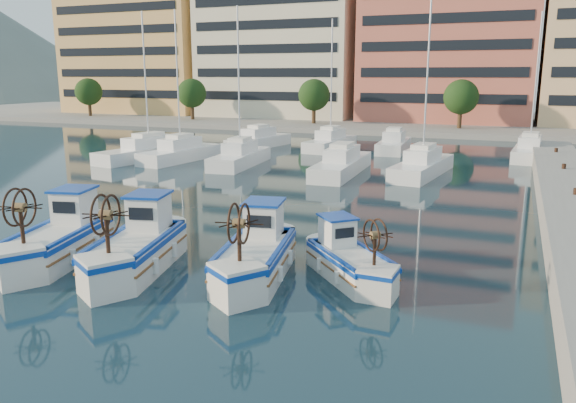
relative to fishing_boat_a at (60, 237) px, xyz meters
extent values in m
plane|color=#1B3648|center=(5.12, -0.27, -0.86)|extent=(300.00, 300.00, 0.00)
cube|color=gray|center=(5.12, 66.73, -0.56)|extent=(180.00, 40.00, 0.60)
cube|color=#E5AC61|center=(-42.88, 64.73, 11.74)|extent=(24.00, 14.00, 24.00)
cube|color=black|center=(-42.88, 57.73, 11.74)|extent=(22.08, 0.12, 21.60)
cube|color=beige|center=(-17.88, 64.73, 10.24)|extent=(23.00, 14.00, 21.00)
cube|color=black|center=(-17.88, 57.73, 10.24)|extent=(21.16, 0.12, 18.90)
cube|color=#C5604C|center=(6.12, 64.73, 12.24)|extent=(22.00, 14.00, 25.00)
cube|color=black|center=(6.12, 57.73, 12.24)|extent=(20.24, 0.12, 22.50)
cylinder|color=#3F2B19|center=(-44.88, 53.23, 0.64)|extent=(0.50, 0.50, 3.00)
sphere|color=#1F4017|center=(-44.88, 53.23, 3.34)|extent=(4.00, 4.00, 4.00)
cylinder|color=#3F2B19|center=(-26.88, 53.23, 0.64)|extent=(0.50, 0.50, 3.00)
sphere|color=#1F4017|center=(-26.88, 53.23, 3.34)|extent=(4.00, 4.00, 4.00)
cylinder|color=#3F2B19|center=(-8.88, 53.23, 0.64)|extent=(0.50, 0.50, 3.00)
sphere|color=#1F4017|center=(-8.88, 53.23, 3.34)|extent=(4.00, 4.00, 4.00)
cylinder|color=#3F2B19|center=(9.12, 53.23, 0.64)|extent=(0.50, 0.50, 3.00)
sphere|color=#1F4017|center=(9.12, 53.23, 3.34)|extent=(4.00, 4.00, 4.00)
cube|color=white|center=(-12.24, 22.58, -0.36)|extent=(3.75, 10.34, 1.00)
cylinder|color=silver|center=(-12.24, 22.58, 5.14)|extent=(0.12, 0.12, 11.00)
cube|color=white|center=(-9.27, 22.59, -0.36)|extent=(3.07, 8.27, 1.00)
cylinder|color=silver|center=(-9.27, 22.59, 5.14)|extent=(0.12, 0.12, 11.00)
cube|color=white|center=(-3.81, 22.24, -0.36)|extent=(2.97, 8.16, 1.00)
cylinder|color=silver|center=(-3.81, 22.24, 5.14)|extent=(0.12, 0.12, 11.00)
cube|color=white|center=(4.31, 21.70, -0.36)|extent=(2.57, 9.40, 1.00)
cube|color=white|center=(9.58, 23.16, -0.36)|extent=(3.22, 8.91, 1.00)
cylinder|color=silver|center=(9.58, 23.16, 5.14)|extent=(0.12, 0.12, 11.00)
cube|color=white|center=(-7.10, 32.68, -0.36)|extent=(3.54, 8.23, 1.00)
cube|color=white|center=(-0.39, 33.79, -0.36)|extent=(2.88, 8.06, 1.00)
cylinder|color=silver|center=(-0.39, 33.79, 5.14)|extent=(0.12, 0.12, 11.00)
cube|color=white|center=(5.32, 34.42, -0.36)|extent=(2.59, 7.30, 1.00)
cube|color=white|center=(16.45, 34.41, -0.36)|extent=(2.80, 8.71, 1.00)
cylinder|color=silver|center=(16.45, 34.41, 5.14)|extent=(0.12, 0.12, 11.00)
cube|color=white|center=(0.04, -0.15, -0.28)|extent=(3.02, 4.98, 1.16)
cube|color=#0C37A1|center=(0.04, -0.15, 0.16)|extent=(3.11, 5.13, 0.18)
cube|color=#1B34D7|center=(0.04, -0.15, 0.09)|extent=(2.48, 4.42, 0.07)
cube|color=white|center=(-0.27, 1.14, 0.90)|extent=(1.52, 1.68, 1.22)
cube|color=#0C37A1|center=(-0.27, 1.14, 1.57)|extent=(1.72, 1.88, 0.09)
cylinder|color=#331E14|center=(0.50, -2.09, 0.94)|extent=(0.13, 0.13, 1.28)
cylinder|color=brown|center=(0.50, -2.09, 1.62)|extent=(0.42, 0.38, 0.31)
torus|color=#331E14|center=(0.34, -2.13, 1.62)|extent=(0.38, 1.28, 1.29)
torus|color=#331E14|center=(0.66, -2.05, 1.62)|extent=(0.38, 1.28, 1.29)
cube|color=white|center=(3.32, 0.06, -0.28)|extent=(3.03, 5.01, 1.17)
cube|color=#0C37A1|center=(3.32, 0.06, 0.16)|extent=(3.13, 5.16, 0.18)
cube|color=#1B34D7|center=(3.32, 0.06, 0.09)|extent=(2.50, 4.45, 0.07)
cube|color=white|center=(3.01, 1.36, 0.91)|extent=(1.53, 1.69, 1.22)
cube|color=#0C37A1|center=(3.01, 1.36, 1.58)|extent=(1.73, 1.89, 0.09)
cylinder|color=#331E14|center=(3.79, -1.88, 0.95)|extent=(0.13, 0.13, 1.29)
cylinder|color=brown|center=(3.79, -1.88, 1.64)|extent=(0.42, 0.39, 0.31)
torus|color=#331E14|center=(3.63, -1.92, 1.64)|extent=(0.38, 1.28, 1.30)
torus|color=#331E14|center=(3.95, -1.84, 1.64)|extent=(0.38, 1.28, 1.30)
cube|color=white|center=(7.48, 0.98, -0.31)|extent=(2.74, 4.74, 1.11)
cube|color=#0C37A1|center=(7.48, 0.98, 0.12)|extent=(2.82, 4.89, 0.17)
cube|color=#1B34D7|center=(7.48, 0.98, 0.05)|extent=(2.24, 4.23, 0.06)
cube|color=white|center=(7.24, 2.23, 0.84)|extent=(1.41, 1.58, 1.17)
cube|color=#0C37A1|center=(7.24, 2.23, 1.47)|extent=(1.60, 1.77, 0.08)
cylinder|color=#331E14|center=(7.85, -0.89, 0.87)|extent=(0.13, 0.13, 1.23)
cylinder|color=brown|center=(7.85, -0.89, 1.53)|extent=(0.39, 0.36, 0.30)
torus|color=#331E14|center=(7.70, -0.92, 1.53)|extent=(0.31, 1.23, 1.24)
torus|color=#331E14|center=(8.01, -0.86, 1.53)|extent=(0.31, 1.23, 1.24)
cube|color=white|center=(10.49, 2.03, -0.41)|extent=(3.63, 3.73, 0.91)
cube|color=#0C37A1|center=(10.49, 2.03, -0.06)|extent=(3.74, 3.85, 0.14)
cube|color=#1B34D7|center=(10.49, 2.03, -0.12)|extent=(3.13, 3.23, 0.05)
cube|color=white|center=(9.78, 2.79, 0.53)|extent=(1.47, 1.48, 0.95)
cube|color=#0C37A1|center=(9.78, 2.79, 1.05)|extent=(1.65, 1.66, 0.07)
cylinder|color=#331E14|center=(11.56, 0.89, 0.55)|extent=(0.10, 0.10, 1.01)
cylinder|color=brown|center=(11.56, 0.89, 1.09)|extent=(0.37, 0.37, 0.24)
torus|color=#331E14|center=(11.46, 0.80, 1.09)|extent=(0.74, 0.79, 1.02)
torus|color=#331E14|center=(11.65, 0.97, 1.09)|extent=(0.74, 0.79, 1.02)
camera|label=1|loc=(15.23, -15.25, 5.83)|focal=35.00mm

